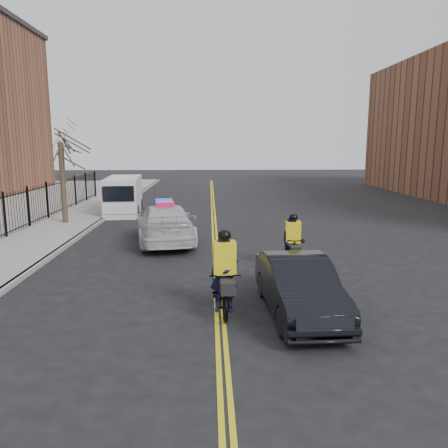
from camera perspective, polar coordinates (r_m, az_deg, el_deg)
name	(u,v)px	position (r m, az deg, el deg)	size (l,w,h in m)	color
ground	(218,285)	(12.87, -0.79, -8.03)	(120.00, 120.00, 0.00)	black
center_line_left	(213,232)	(20.62, -1.46, -1.01)	(0.10, 60.00, 0.01)	gold
center_line_right	(216,232)	(20.62, -1.01, -1.00)	(0.10, 60.00, 0.01)	gold
sidewalk	(54,231)	(21.85, -21.32, -0.89)	(3.00, 60.00, 0.15)	gray
curb	(86,231)	(21.40, -17.52, -0.88)	(0.20, 60.00, 0.15)	gray
iron_fence	(20,212)	(22.24, -25.12, 1.45)	(0.12, 28.00, 2.00)	black
street_tree	(61,155)	(23.41, -20.49, 8.40)	(3.20, 3.20, 4.80)	#382C21
police_cruiser	(165,223)	(18.45, -7.70, 0.09)	(3.12, 5.81, 1.76)	silver
dark_sedan	(299,286)	(10.73, 9.75, -8.04)	(1.48, 4.25, 1.40)	black
cargo_van	(123,196)	(26.69, -13.03, 3.59)	(2.31, 5.26, 2.14)	silver
cyclist_near	(225,283)	(10.75, 0.07, -7.75)	(0.87, 2.15, 2.06)	black
cyclist_far	(293,247)	(14.65, 8.95, -2.93)	(0.85, 1.85, 1.85)	black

